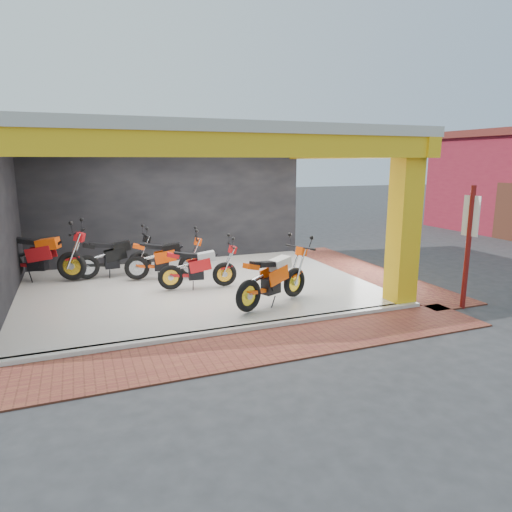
{
  "coord_description": "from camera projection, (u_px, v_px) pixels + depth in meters",
  "views": [
    {
      "loc": [
        -2.6,
        -8.39,
        3.05
      ],
      "look_at": [
        1.17,
        1.13,
        0.9
      ],
      "focal_mm": 32.0,
      "sensor_mm": 36.0,
      "label": 1
    }
  ],
  "objects": [
    {
      "name": "showroom_floor",
      "position": [
        198.0,
        287.0,
        11.01
      ],
      "size": [
        8.0,
        6.0,
        0.1
      ],
      "primitive_type": "cube",
      "color": "white",
      "rests_on": "ground"
    },
    {
      "name": "corner_column",
      "position": [
        404.0,
        224.0,
        9.51
      ],
      "size": [
        0.5,
        0.5,
        3.5
      ],
      "primitive_type": "cube",
      "color": "yellow",
      "rests_on": "ground"
    },
    {
      "name": "moto_row_c",
      "position": [
        71.0,
        252.0,
        11.2
      ],
      "size": [
        2.59,
        1.75,
        1.49
      ],
      "primitive_type": null,
      "rotation": [
        0.0,
        0.0,
        -0.38
      ],
      "color": "#B11216",
      "rests_on": "showroom_floor"
    },
    {
      "name": "paver_right",
      "position": [
        365.0,
        271.0,
        12.74
      ],
      "size": [
        1.4,
        7.0,
        0.03
      ],
      "primitive_type": "cube",
      "color": "brown",
      "rests_on": "ground"
    },
    {
      "name": "moto_row_a",
      "position": [
        224.0,
        262.0,
        10.73
      ],
      "size": [
        2.02,
        0.96,
        1.19
      ],
      "primitive_type": null,
      "rotation": [
        0.0,
        0.0,
        -0.13
      ],
      "color": "red",
      "rests_on": "showroom_floor"
    },
    {
      "name": "showroom_ceiling",
      "position": [
        194.0,
        136.0,
        10.28
      ],
      "size": [
        8.4,
        6.4,
        0.2
      ],
      "primitive_type": "cube",
      "color": "beige",
      "rests_on": "corner_column"
    },
    {
      "name": "moto_row_d",
      "position": [
        139.0,
        251.0,
        11.91
      ],
      "size": [
        2.07,
        0.87,
        1.24
      ],
      "primitive_type": null,
      "rotation": [
        0.0,
        0.0,
        0.06
      ],
      "color": "black",
      "rests_on": "showroom_floor"
    },
    {
      "name": "back_wall",
      "position": [
        170.0,
        205.0,
        13.48
      ],
      "size": [
        8.2,
        0.2,
        3.5
      ],
      "primitive_type": "cube",
      "color": "black",
      "rests_on": "ground"
    },
    {
      "name": "signpost",
      "position": [
        468.0,
        243.0,
        9.31
      ],
      "size": [
        0.1,
        0.36,
        2.57
      ],
      "rotation": [
        0.0,
        0.0,
        0.18
      ],
      "color": "maroon",
      "rests_on": "ground"
    },
    {
      "name": "moto_row_b",
      "position": [
        190.0,
        254.0,
        11.53
      ],
      "size": [
        2.14,
        1.12,
        1.24
      ],
      "primitive_type": null,
      "rotation": [
        0.0,
        0.0,
        -0.19
      ],
      "color": "#F3460A",
      "rests_on": "showroom_floor"
    },
    {
      "name": "header_beam_right",
      "position": [
        345.0,
        151.0,
        11.78
      ],
      "size": [
        0.3,
        6.4,
        0.4
      ],
      "primitive_type": "cube",
      "color": "yellow",
      "rests_on": "corner_column"
    },
    {
      "name": "paver_front",
      "position": [
        255.0,
        347.0,
        7.56
      ],
      "size": [
        9.0,
        1.4,
        0.03
      ],
      "primitive_type": "cube",
      "color": "brown",
      "rests_on": "ground"
    },
    {
      "name": "header_beam_front",
      "position": [
        238.0,
        145.0,
        7.61
      ],
      "size": [
        8.4,
        0.3,
        0.4
      ],
      "primitive_type": "cube",
      "color": "yellow",
      "rests_on": "corner_column"
    },
    {
      "name": "floor_kerb",
      "position": [
        240.0,
        329.0,
        8.26
      ],
      "size": [
        8.0,
        0.2,
        0.1
      ],
      "primitive_type": "cube",
      "color": "white",
      "rests_on": "ground"
    },
    {
      "name": "moto_hero",
      "position": [
        295.0,
        268.0,
        9.86
      ],
      "size": [
        2.31,
        1.62,
        1.33
      ],
      "primitive_type": null,
      "rotation": [
        0.0,
        0.0,
        0.42
      ],
      "color": "#FF500A",
      "rests_on": "showroom_floor"
    },
    {
      "name": "ground",
      "position": [
        223.0,
        315.0,
        9.2
      ],
      "size": [
        80.0,
        80.0,
        0.0
      ],
      "primitive_type": "plane",
      "color": "#2D2D30",
      "rests_on": "ground"
    }
  ]
}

